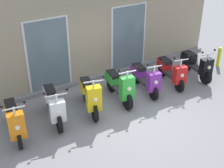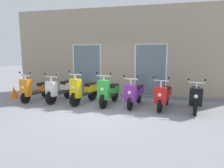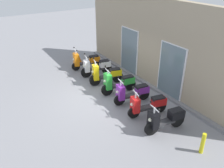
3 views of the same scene
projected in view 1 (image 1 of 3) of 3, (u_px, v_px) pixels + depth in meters
The scene contains 10 objects.
ground_plane at pixel (135, 114), 8.66m from camera, with size 40.00×40.00×0.00m, color gray.
storefront_facade at pixel (88, 23), 9.73m from camera, with size 9.80×0.50×3.87m.
scooter_orange at pixel (14, 119), 7.62m from camera, with size 0.60×1.59×1.21m.
scooter_white at pixel (54, 105), 8.17m from camera, with size 0.68×1.60×1.18m.
scooter_yellow at pixel (90, 95), 8.58m from camera, with size 0.75×1.60×1.29m.
scooter_green at pixel (120, 86), 9.08m from camera, with size 0.60×1.63×1.27m.
scooter_purple at pixel (145, 78), 9.55m from camera, with size 0.61×1.57×1.19m.
scooter_red at pixel (171, 71), 10.01m from camera, with size 0.67×1.54×1.18m.
scooter_black at pixel (196, 64), 10.41m from camera, with size 0.57×1.55×1.15m.
curb_bollard at pixel (219, 57), 11.26m from camera, with size 0.12×0.12×0.70m, color yellow.
Camera 1 is at (-4.36, -5.79, 4.86)m, focal length 50.33 mm.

